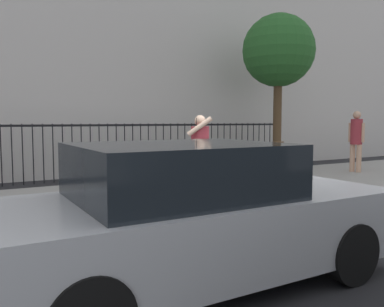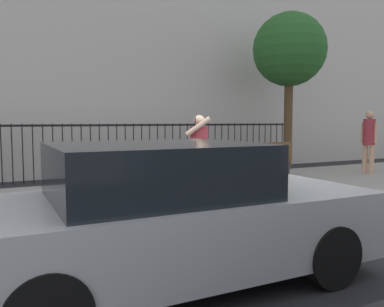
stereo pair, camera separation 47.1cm
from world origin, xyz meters
TOP-DOWN VIEW (x-y plane):
  - ground_plane at (0.00, 0.00)m, footprint 60.00×60.00m
  - sidewalk at (0.00, 2.20)m, footprint 28.00×4.40m
  - iron_fence at (0.00, 5.90)m, footprint 12.03×0.04m
  - parked_hatchback at (-2.07, -1.81)m, footprint 4.21×1.88m
  - pedestrian_on_phone at (-0.17, 1.15)m, footprint 0.62×0.71m
  - pedestrian_walking at (6.13, 2.51)m, footprint 0.40×0.48m
  - street_bench at (2.94, 3.19)m, footprint 1.60×0.45m
  - street_tree_near at (4.78, 4.47)m, footprint 2.29×2.29m

SIDE VIEW (x-z plane):
  - ground_plane at x=0.00m, z-range 0.00..0.00m
  - sidewalk at x=0.00m, z-range 0.00..0.15m
  - street_bench at x=2.94m, z-range 0.18..1.13m
  - parked_hatchback at x=-2.07m, z-range -0.02..1.43m
  - iron_fence at x=0.00m, z-range 0.22..1.82m
  - pedestrian_on_phone at x=-0.17m, z-range 0.28..1.91m
  - pedestrian_walking at x=6.13m, z-range 0.29..2.10m
  - street_tree_near at x=4.78m, z-range 1.34..6.39m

